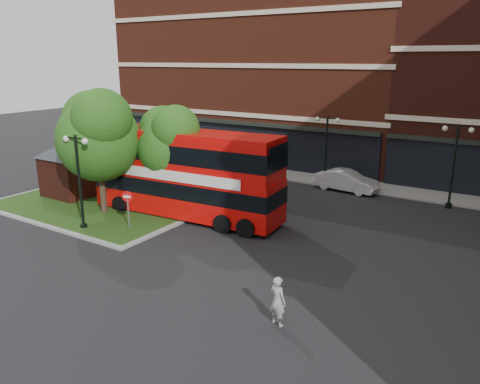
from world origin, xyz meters
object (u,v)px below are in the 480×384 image
Objects in this scene: bus at (185,168)px; woman at (278,301)px; car_white at (346,181)px; car_silver at (225,162)px.

woman is at bearing -40.63° from bus.
car_silver is at bearing 93.03° from car_white.
bus is 2.64× the size of car_white.
bus is 11.36m from car_silver.
car_silver reaches higher than car_white.
bus is 6.46× the size of woman.
woman reaches higher than car_silver.
bus reaches higher than car_silver.
car_white is at bearing -84.08° from car_silver.
bus is at bearing 154.76° from car_white.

